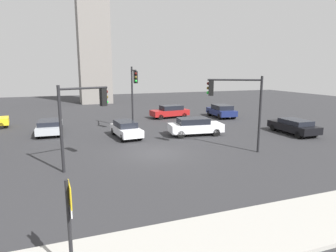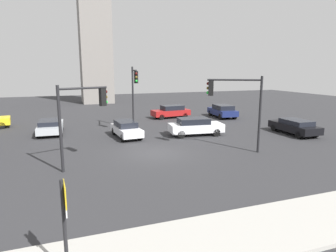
# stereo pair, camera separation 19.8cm
# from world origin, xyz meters

# --- Properties ---
(ground_plane) EXTENTS (95.20, 95.20, 0.00)m
(ground_plane) POSITION_xyz_m (0.00, 0.00, 0.00)
(ground_plane) COLOR #2D2D30
(sidewalk_corner) EXTENTS (33.15, 3.05, 0.15)m
(sidewalk_corner) POSITION_xyz_m (0.00, -10.47, 0.07)
(sidewalk_corner) COLOR #A8A59E
(sidewalk_corner) RESTS_ON ground_plane
(direction_sign) EXTENTS (0.14, 0.69, 2.62)m
(direction_sign) POSITION_xyz_m (-5.82, -10.61, 1.76)
(direction_sign) COLOR black
(direction_sign) RESTS_ON ground_plane
(traffic_light_0) EXTENTS (0.56, 2.96, 5.69)m
(traffic_light_0) POSITION_xyz_m (0.40, 7.52, 3.97)
(traffic_light_0) COLOR black
(traffic_light_0) RESTS_ON ground_plane
(traffic_light_1) EXTENTS (2.75, 1.11, 4.67)m
(traffic_light_1) POSITION_xyz_m (-4.60, -1.32, 3.32)
(traffic_light_1) COLOR black
(traffic_light_1) RESTS_ON ground_plane
(traffic_light_2) EXTENTS (3.11, 1.95, 5.04)m
(traffic_light_2) POSITION_xyz_m (5.06, -1.25, 3.60)
(traffic_light_2) COLOR black
(traffic_light_2) RESTS_ON ground_plane
(car_0) EXTENTS (2.02, 4.63, 1.28)m
(car_0) POSITION_xyz_m (12.87, 1.57, 0.69)
(car_0) COLOR black
(car_0) RESTS_ON ground_plane
(car_2) EXTENTS (2.35, 4.48, 1.45)m
(car_2) POSITION_xyz_m (11.67, 11.56, 0.76)
(car_2) COLOR navy
(car_2) RESTS_ON ground_plane
(car_3) EXTENTS (2.15, 4.71, 1.21)m
(car_3) POSITION_xyz_m (-6.70, 8.90, 0.66)
(car_3) COLOR #ADB2B7
(car_3) RESTS_ON ground_plane
(car_4) EXTENTS (4.64, 2.33, 1.46)m
(car_4) POSITION_xyz_m (4.73, 4.06, 0.77)
(car_4) COLOR silver
(car_4) RESTS_ON ground_plane
(car_5) EXTENTS (1.94, 4.17, 1.32)m
(car_5) POSITION_xyz_m (-0.87, 5.31, 0.70)
(car_5) COLOR silver
(car_5) RESTS_ON ground_plane
(car_6) EXTENTS (4.41, 2.09, 1.42)m
(car_6) POSITION_xyz_m (6.00, 13.26, 0.74)
(car_6) COLOR maroon
(car_6) RESTS_ON ground_plane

